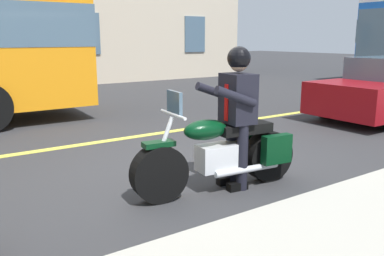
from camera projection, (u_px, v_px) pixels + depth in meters
name	position (u px, v px, depth m)	size (l,w,h in m)	color
ground_plane	(181.00, 166.00, 5.99)	(80.00, 80.00, 0.00)	#333335
lane_center_stripe	(122.00, 139.00, 7.60)	(60.00, 0.16, 0.01)	#E5DB4C
motorcycle_main	(223.00, 154.00, 4.99)	(2.22, 0.75, 1.26)	black
rider_main	(237.00, 105.00, 4.95)	(0.66, 0.60, 1.74)	black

